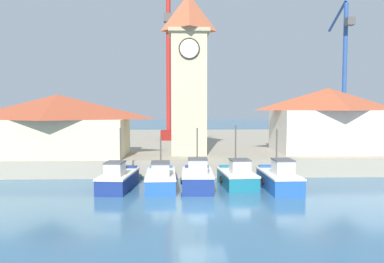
{
  "coord_description": "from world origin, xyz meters",
  "views": [
    {
      "loc": [
        -1.3,
        -19.61,
        5.47
      ],
      "look_at": [
        -0.21,
        10.9,
        3.5
      ],
      "focal_mm": 35.0,
      "sensor_mm": 36.0,
      "label": 1
    }
  ],
  "objects_px": {
    "clock_tower": "(189,70)",
    "port_crane_near": "(344,86)",
    "port_crane_far": "(169,84)",
    "fishing_boat_mid_left": "(237,177)",
    "warehouse_left": "(58,125)",
    "fishing_boat_left_inner": "(197,178)",
    "fishing_boat_center": "(279,179)",
    "fishing_boat_far_left": "(118,179)",
    "fishing_boat_left_outer": "(161,179)",
    "warehouse_right": "(328,119)"
  },
  "relations": [
    {
      "from": "port_crane_near",
      "to": "port_crane_far",
      "type": "distance_m",
      "value": 23.45
    },
    {
      "from": "fishing_boat_left_inner",
      "to": "port_crane_far",
      "type": "height_order",
      "value": "port_crane_far"
    },
    {
      "from": "fishing_boat_left_outer",
      "to": "fishing_boat_mid_left",
      "type": "relative_size",
      "value": 1.17
    },
    {
      "from": "clock_tower",
      "to": "warehouse_right",
      "type": "distance_m",
      "value": 13.65
    },
    {
      "from": "fishing_boat_left_inner",
      "to": "fishing_boat_center",
      "type": "distance_m",
      "value": 5.44
    },
    {
      "from": "port_crane_far",
      "to": "fishing_boat_mid_left",
      "type": "bearing_deg",
      "value": -76.39
    },
    {
      "from": "fishing_boat_far_left",
      "to": "port_crane_near",
      "type": "relative_size",
      "value": 0.27
    },
    {
      "from": "fishing_boat_mid_left",
      "to": "warehouse_right",
      "type": "height_order",
      "value": "warehouse_right"
    },
    {
      "from": "fishing_boat_far_left",
      "to": "clock_tower",
      "type": "xyz_separation_m",
      "value": [
        4.95,
        7.8,
        8.08
      ]
    },
    {
      "from": "fishing_boat_left_inner",
      "to": "clock_tower",
      "type": "xyz_separation_m",
      "value": [
        -0.35,
        8.15,
        8.01
      ]
    },
    {
      "from": "fishing_boat_center",
      "to": "port_crane_near",
      "type": "distance_m",
      "value": 30.38
    },
    {
      "from": "fishing_boat_center",
      "to": "port_crane_far",
      "type": "distance_m",
      "value": 25.35
    },
    {
      "from": "port_crane_near",
      "to": "port_crane_far",
      "type": "xyz_separation_m",
      "value": [
        -23.35,
        -2.24,
        0.17
      ]
    },
    {
      "from": "port_crane_far",
      "to": "fishing_boat_left_outer",
      "type": "bearing_deg",
      "value": -89.98
    },
    {
      "from": "fishing_boat_mid_left",
      "to": "port_crane_near",
      "type": "xyz_separation_m",
      "value": [
        18.07,
        24.02,
        7.58
      ]
    },
    {
      "from": "fishing_boat_left_outer",
      "to": "clock_tower",
      "type": "xyz_separation_m",
      "value": [
        2.11,
        7.67,
        8.11
      ]
    },
    {
      "from": "fishing_boat_far_left",
      "to": "fishing_boat_left_outer",
      "type": "distance_m",
      "value": 2.84
    },
    {
      "from": "port_crane_far",
      "to": "fishing_boat_far_left",
      "type": "bearing_deg",
      "value": -97.26
    },
    {
      "from": "fishing_boat_far_left",
      "to": "fishing_boat_left_inner",
      "type": "distance_m",
      "value": 5.31
    },
    {
      "from": "fishing_boat_mid_left",
      "to": "port_crane_far",
      "type": "height_order",
      "value": "port_crane_far"
    },
    {
      "from": "fishing_boat_left_outer",
      "to": "fishing_boat_mid_left",
      "type": "bearing_deg",
      "value": 3.44
    },
    {
      "from": "fishing_boat_mid_left",
      "to": "port_crane_near",
      "type": "bearing_deg",
      "value": 53.05
    },
    {
      "from": "warehouse_left",
      "to": "port_crane_near",
      "type": "xyz_separation_m",
      "value": [
        32.21,
        17.82,
        4.23
      ]
    },
    {
      "from": "fishing_boat_left_outer",
      "to": "warehouse_left",
      "type": "bearing_deg",
      "value": 143.69
    },
    {
      "from": "port_crane_far",
      "to": "warehouse_right",
      "type": "bearing_deg",
      "value": -41.44
    },
    {
      "from": "fishing_boat_far_left",
      "to": "warehouse_left",
      "type": "height_order",
      "value": "warehouse_left"
    },
    {
      "from": "fishing_boat_left_outer",
      "to": "fishing_boat_left_inner",
      "type": "bearing_deg",
      "value": -10.92
    },
    {
      "from": "fishing_boat_left_inner",
      "to": "port_crane_near",
      "type": "xyz_separation_m",
      "value": [
        20.88,
        24.82,
        7.51
      ]
    },
    {
      "from": "fishing_boat_mid_left",
      "to": "port_crane_near",
      "type": "height_order",
      "value": "port_crane_near"
    },
    {
      "from": "fishing_boat_left_inner",
      "to": "warehouse_right",
      "type": "bearing_deg",
      "value": 36.71
    },
    {
      "from": "warehouse_left",
      "to": "fishing_boat_left_outer",
      "type": "bearing_deg",
      "value": -36.31
    },
    {
      "from": "fishing_boat_mid_left",
      "to": "warehouse_left",
      "type": "relative_size",
      "value": 0.38
    },
    {
      "from": "fishing_boat_far_left",
      "to": "clock_tower",
      "type": "height_order",
      "value": "clock_tower"
    },
    {
      "from": "fishing_boat_left_inner",
      "to": "warehouse_right",
      "type": "relative_size",
      "value": 0.44
    },
    {
      "from": "fishing_boat_far_left",
      "to": "warehouse_right",
      "type": "relative_size",
      "value": 0.51
    },
    {
      "from": "clock_tower",
      "to": "port_crane_near",
      "type": "height_order",
      "value": "port_crane_near"
    },
    {
      "from": "fishing_boat_far_left",
      "to": "clock_tower",
      "type": "bearing_deg",
      "value": 57.61
    },
    {
      "from": "fishing_boat_center",
      "to": "clock_tower",
      "type": "relative_size",
      "value": 0.33
    },
    {
      "from": "fishing_boat_mid_left",
      "to": "port_crane_near",
      "type": "relative_size",
      "value": 0.24
    },
    {
      "from": "fishing_boat_left_inner",
      "to": "warehouse_right",
      "type": "xyz_separation_m",
      "value": [
        12.52,
        9.34,
        3.63
      ]
    },
    {
      "from": "port_crane_near",
      "to": "port_crane_far",
      "type": "relative_size",
      "value": 1.01
    },
    {
      "from": "fishing_boat_left_inner",
      "to": "fishing_boat_center",
      "type": "relative_size",
      "value": 0.86
    },
    {
      "from": "fishing_boat_mid_left",
      "to": "fishing_boat_left_inner",
      "type": "bearing_deg",
      "value": -164.22
    },
    {
      "from": "fishing_boat_left_outer",
      "to": "fishing_boat_left_inner",
      "type": "relative_size",
      "value": 1.2
    },
    {
      "from": "fishing_boat_mid_left",
      "to": "fishing_boat_left_outer",
      "type": "bearing_deg",
      "value": -176.56
    },
    {
      "from": "fishing_boat_center",
      "to": "port_crane_near",
      "type": "xyz_separation_m",
      "value": [
        15.44,
        25.06,
        7.53
      ]
    },
    {
      "from": "fishing_boat_center",
      "to": "port_crane_far",
      "type": "bearing_deg",
      "value": 109.11
    },
    {
      "from": "fishing_boat_left_inner",
      "to": "port_crane_near",
      "type": "height_order",
      "value": "port_crane_near"
    },
    {
      "from": "fishing_boat_left_outer",
      "to": "fishing_boat_far_left",
      "type": "bearing_deg",
      "value": -177.33
    },
    {
      "from": "fishing_boat_left_outer",
      "to": "fishing_boat_mid_left",
      "type": "height_order",
      "value": "fishing_boat_mid_left"
    }
  ]
}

